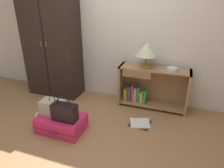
{
  "coord_description": "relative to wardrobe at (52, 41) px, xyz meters",
  "views": [
    {
      "loc": [
        1.12,
        -1.88,
        1.78
      ],
      "look_at": [
        0.2,
        0.76,
        0.55
      ],
      "focal_mm": 32.67,
      "sensor_mm": 36.0,
      "label": 1
    }
  ],
  "objects": [
    {
      "name": "ground_plane",
      "position": [
        1.11,
        -1.2,
        -1.01
      ],
      "size": [
        9.0,
        9.0,
        0.0
      ],
      "primitive_type": "plane",
      "color": "#9E7047"
    },
    {
      "name": "back_wall",
      "position": [
        1.11,
        0.3,
        0.29
      ],
      "size": [
        6.4,
        0.1,
        2.6
      ],
      "primitive_type": "cube",
      "color": "silver",
      "rests_on": "ground_plane"
    },
    {
      "name": "wardrobe",
      "position": [
        0.0,
        0.0,
        0.0
      ],
      "size": [
        0.98,
        0.47,
        2.03
      ],
      "color": "black",
      "rests_on": "ground_plane"
    },
    {
      "name": "bookshelf",
      "position": [
        1.8,
        0.07,
        -0.67
      ],
      "size": [
        1.14,
        0.34,
        0.7
      ],
      "color": "#A37A51",
      "rests_on": "ground_plane"
    },
    {
      "name": "table_lamp",
      "position": [
        1.71,
        0.03,
        -0.02
      ],
      "size": [
        0.33,
        0.33,
        0.41
      ],
      "color": "olive",
      "rests_on": "bookshelf"
    },
    {
      "name": "bowl",
      "position": [
        2.13,
        0.03,
        -0.29
      ],
      "size": [
        0.17,
        0.17,
        0.04
      ],
      "primitive_type": "cylinder",
      "color": "silver",
      "rests_on": "bookshelf"
    },
    {
      "name": "suitcase_large",
      "position": [
        0.76,
        -1.05,
        -0.9
      ],
      "size": [
        0.65,
        0.45,
        0.23
      ],
      "color": "#DB2860",
      "rests_on": "ground_plane"
    },
    {
      "name": "train_case",
      "position": [
        0.64,
        -1.03,
        -0.68
      ],
      "size": [
        0.34,
        0.21,
        0.29
      ],
      "color": "#A89E8E",
      "rests_on": "suitcase_large"
    },
    {
      "name": "handbag",
      "position": [
        0.86,
        -1.1,
        -0.67
      ],
      "size": [
        0.34,
        0.16,
        0.35
      ],
      "color": "black",
      "rests_on": "suitcase_large"
    },
    {
      "name": "bottle",
      "position": [
        0.35,
        -1.04,
        -0.93
      ],
      "size": [
        0.07,
        0.07,
        0.19
      ],
      "color": "white",
      "rests_on": "ground_plane"
    },
    {
      "name": "open_book_on_floor",
      "position": [
        1.78,
        -0.53,
        -1.0
      ],
      "size": [
        0.35,
        0.33,
        0.02
      ],
      "color": "white",
      "rests_on": "ground_plane"
    }
  ]
}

